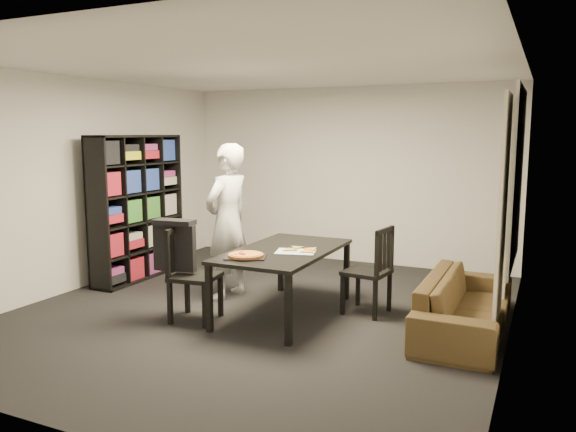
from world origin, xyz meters
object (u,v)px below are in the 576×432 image
at_px(dining_table, 284,255).
at_px(baking_tray, 246,257).
at_px(chair_right, 375,265).
at_px(sofa, 465,304).
at_px(pepperoni_pizza, 246,255).
at_px(chair_left, 187,267).
at_px(person, 228,222).
at_px(bookshelf, 137,207).

relative_size(dining_table, baking_tray, 4.24).
height_order(chair_right, sofa, chair_right).
xyz_separation_m(dining_table, pepperoni_pizza, (-0.17, -0.52, 0.09)).
bearing_deg(chair_left, pepperoni_pizza, -93.51).
height_order(chair_right, person, person).
distance_m(person, sofa, 2.77).
bearing_deg(bookshelf, chair_left, -36.04).
relative_size(chair_right, pepperoni_pizza, 2.70).
distance_m(dining_table, sofa, 1.88).
xyz_separation_m(chair_right, sofa, (0.96, -0.15, -0.26)).
distance_m(bookshelf, baking_tray, 2.50).
bearing_deg(chair_left, baking_tray, -91.93).
xyz_separation_m(person, sofa, (2.70, -0.05, -0.63)).
distance_m(dining_table, chair_left, 1.02).
xyz_separation_m(bookshelf, dining_table, (2.42, -0.57, -0.31)).
xyz_separation_m(baking_tray, sofa, (2.01, 0.75, -0.44)).
height_order(dining_table, person, person).
bearing_deg(dining_table, bookshelf, 166.66).
bearing_deg(person, pepperoni_pizza, 49.61).
height_order(dining_table, chair_left, chair_left).
bearing_deg(dining_table, chair_right, 24.66).
bearing_deg(dining_table, sofa, 7.76).
bearing_deg(pepperoni_pizza, chair_right, 41.47).
xyz_separation_m(dining_table, person, (-0.87, 0.30, 0.26)).
height_order(chair_left, baking_tray, chair_left).
xyz_separation_m(bookshelf, chair_right, (3.29, -0.17, -0.41)).
distance_m(bookshelf, chair_right, 3.32).
bearing_deg(sofa, bookshelf, 85.63).
distance_m(chair_left, sofa, 2.80).
xyz_separation_m(chair_left, chair_right, (1.71, 0.98, -0.01)).
bearing_deg(baking_tray, bookshelf, 154.30).
xyz_separation_m(chair_right, baking_tray, (-1.05, -0.90, 0.17)).
distance_m(baking_tray, pepperoni_pizza, 0.03).
relative_size(dining_table, chair_left, 1.75).
relative_size(chair_right, sofa, 0.50).
bearing_deg(chair_right, dining_table, -57.50).
relative_size(chair_left, chair_right, 1.03).
height_order(bookshelf, chair_left, bookshelf).
xyz_separation_m(dining_table, baking_tray, (-0.18, -0.50, 0.07)).
bearing_deg(chair_right, person, -78.79).
bearing_deg(baking_tray, person, 130.61).
bearing_deg(bookshelf, chair_right, -3.00).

